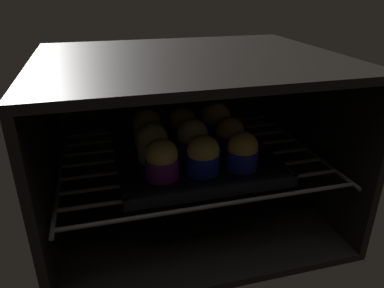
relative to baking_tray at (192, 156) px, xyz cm
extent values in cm
cube|color=black|center=(0.00, 1.73, -15.44)|extent=(59.00, 47.00, 1.50)
cube|color=black|center=(0.00, 1.73, 20.06)|extent=(59.00, 47.00, 1.50)
cube|color=black|center=(0.00, 24.48, 2.31)|extent=(59.00, 1.50, 34.00)
cube|color=black|center=(-28.75, 1.73, 2.31)|extent=(1.50, 47.00, 34.00)
cube|color=black|center=(28.75, 1.73, 2.31)|extent=(1.50, 47.00, 34.00)
cylinder|color=#4C494C|center=(0.00, -17.27, -1.09)|extent=(54.00, 0.80, 0.80)
cylinder|color=#4C494C|center=(0.00, -11.84, -1.09)|extent=(54.00, 0.80, 0.80)
cylinder|color=#4C494C|center=(0.00, -6.41, -1.09)|extent=(54.00, 0.80, 0.80)
cylinder|color=#4C494C|center=(0.00, -0.98, -1.09)|extent=(54.00, 0.80, 0.80)
cylinder|color=#4C494C|center=(0.00, 4.45, -1.09)|extent=(54.00, 0.80, 0.80)
cylinder|color=#4C494C|center=(0.00, 9.88, -1.09)|extent=(54.00, 0.80, 0.80)
cylinder|color=#4C494C|center=(0.00, 15.31, -1.09)|extent=(54.00, 0.80, 0.80)
cylinder|color=#4C494C|center=(0.00, 20.73, -1.09)|extent=(54.00, 0.80, 0.80)
cylinder|color=#4C494C|center=(-27.00, 1.73, -1.09)|extent=(0.80, 42.00, 0.80)
cylinder|color=#4C494C|center=(27.00, 1.73, -1.09)|extent=(0.80, 42.00, 0.80)
cube|color=black|center=(0.00, 0.00, -0.09)|extent=(31.79, 31.79, 1.20)
cube|color=black|center=(0.00, -15.49, 1.01)|extent=(31.79, 0.80, 1.00)
cube|color=black|center=(0.00, 15.49, 1.01)|extent=(31.79, 0.80, 1.00)
cube|color=black|center=(-15.49, 0.00, 1.01)|extent=(0.80, 31.79, 1.00)
cube|color=black|center=(15.49, 0.00, 1.01)|extent=(0.80, 31.79, 1.00)
cylinder|color=#7A238C|center=(-7.91, -8.03, 2.48)|extent=(6.21, 6.21, 3.93)
sphere|color=#DBBC60|center=(-7.91, -8.03, 5.27)|extent=(6.03, 6.03, 6.03)
sphere|color=#19511E|center=(-7.86, -8.18, 7.14)|extent=(1.64, 1.64, 1.64)
cylinder|color=#1928B7|center=(-0.22, -8.16, 2.48)|extent=(6.21, 6.21, 3.93)
sphere|color=#DBBC60|center=(-0.22, -8.16, 5.07)|extent=(6.18, 6.18, 6.18)
sphere|color=#28702D|center=(-0.17, -8.33, 7.10)|extent=(1.77, 1.77, 1.77)
cylinder|color=#1928B7|center=(7.81, -8.38, 2.48)|extent=(6.21, 6.21, 3.93)
sphere|color=gold|center=(7.81, -8.38, 5.12)|extent=(5.93, 5.93, 5.93)
cylinder|color=silver|center=(-8.33, -0.14, 2.48)|extent=(6.21, 6.21, 3.93)
sphere|color=#E0CC7A|center=(-8.33, -0.14, 5.29)|extent=(6.28, 6.28, 6.28)
sphere|color=#28702D|center=(-8.26, -0.17, 7.76)|extent=(2.02, 2.02, 2.02)
cylinder|color=#7A238C|center=(0.32, -0.37, 2.48)|extent=(6.21, 6.21, 3.93)
sphere|color=#E0CC7A|center=(0.32, -0.37, 5.35)|extent=(6.45, 6.45, 6.45)
sphere|color=#19511E|center=(0.30, -0.38, 7.92)|extent=(1.72, 1.72, 1.72)
cylinder|color=#1928B7|center=(8.38, 0.12, 2.48)|extent=(6.21, 6.21, 3.93)
sphere|color=gold|center=(8.38, 0.12, 4.92)|extent=(6.05, 6.05, 6.05)
cylinder|color=silver|center=(-8.10, 8.17, 2.48)|extent=(6.21, 6.21, 3.93)
sphere|color=gold|center=(-8.10, 8.17, 5.51)|extent=(6.08, 6.08, 6.08)
sphere|color=#28702D|center=(-8.13, 8.23, 7.46)|extent=(1.99, 1.99, 1.99)
cylinder|color=#1928B7|center=(-0.18, 8.10, 2.48)|extent=(6.21, 6.21, 3.93)
sphere|color=gold|center=(-0.18, 8.10, 5.05)|extent=(6.17, 6.17, 6.17)
cylinder|color=#1928B7|center=(7.78, 7.74, 2.48)|extent=(6.21, 6.21, 3.93)
sphere|color=#E0CC7A|center=(7.78, 7.74, 5.65)|extent=(6.70, 6.70, 6.70)
sphere|color=#19511E|center=(6.79, 7.73, 7.96)|extent=(2.43, 2.43, 2.43)
camera|label=1|loc=(-17.92, -66.56, 34.24)|focal=33.86mm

